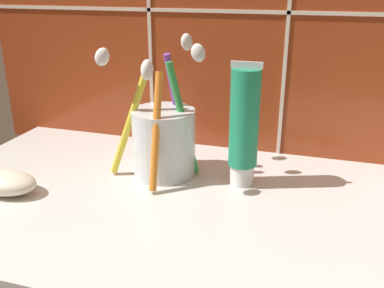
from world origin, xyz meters
The scene contains 4 objects.
sink_counter centered at (0.00, 0.00, 1.00)cm, with size 78.34×36.10×2.00cm, color silver.
toothbrush_cup centered at (-11.54, 6.19, 6.89)cm, with size 13.36×13.54×17.63cm.
toothpaste_tube centered at (-1.30, 6.24, 9.55)cm, with size 3.68×3.50×15.20cm.
soap_bar centered at (-27.67, -4.49, 3.35)cm, with size 8.04×4.80×2.70cm, color silver.
Camera 1 is at (6.90, -41.56, 25.84)cm, focal length 40.00 mm.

